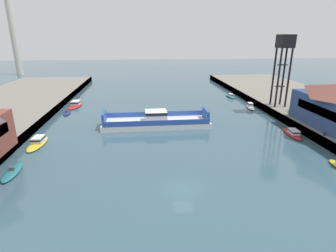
{
  "coord_description": "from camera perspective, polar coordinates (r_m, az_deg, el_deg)",
  "views": [
    {
      "loc": [
        -4.78,
        -28.98,
        18.07
      ],
      "look_at": [
        0.0,
        19.11,
        2.0
      ],
      "focal_mm": 28.89,
      "sensor_mm": 36.0,
      "label": 1
    }
  ],
  "objects": [
    {
      "name": "moored_boat_upstream_a",
      "position": [
        57.17,
        24.82,
        -1.32
      ],
      "size": [
        2.79,
        7.42,
        1.23
      ],
      "color": "red",
      "rests_on": "ground"
    },
    {
      "name": "chain_ferry",
      "position": [
        57.14,
        -2.54,
        1.02
      ],
      "size": [
        22.44,
        6.9,
        3.31
      ],
      "color": "silver",
      "rests_on": "ground"
    },
    {
      "name": "moored_boat_far_right",
      "position": [
        71.04,
        -20.53,
        2.65
      ],
      "size": [
        2.06,
        5.48,
        0.91
      ],
      "color": "navy",
      "rests_on": "ground"
    },
    {
      "name": "moored_boat_near_right",
      "position": [
        77.9,
        -18.92,
        4.38
      ],
      "size": [
        3.42,
        8.4,
        1.41
      ],
      "color": "red",
      "rests_on": "ground"
    },
    {
      "name": "moored_boat_mid_left",
      "position": [
        74.31,
        16.99,
        3.95
      ],
      "size": [
        2.02,
        5.1,
        1.53
      ],
      "color": "white",
      "rests_on": "ground"
    },
    {
      "name": "crane_tower",
      "position": [
        70.83,
        23.35,
        14.39
      ],
      "size": [
        3.31,
        3.31,
        16.82
      ],
      "color": "black",
      "rests_on": "quay_right"
    },
    {
      "name": "bollard_left_aft",
      "position": [
        48.67,
        -31.96,
        -3.69
      ],
      "size": [
        0.32,
        0.32,
        0.71
      ],
      "color": "black",
      "rests_on": "quay_left"
    },
    {
      "name": "moored_boat_upstream_b",
      "position": [
        52.7,
        -25.79,
        -3.02
      ],
      "size": [
        2.6,
        7.51,
        1.3
      ],
      "color": "yellow",
      "rests_on": "ground"
    },
    {
      "name": "bollard_right_aft",
      "position": [
        54.13,
        30.12,
        -1.35
      ],
      "size": [
        0.32,
        0.32,
        0.71
      ],
      "color": "black",
      "rests_on": "quay_right"
    },
    {
      "name": "smokestack_distant_b",
      "position": [
        154.62,
        -29.91,
        17.15
      ],
      "size": [
        3.33,
        3.33,
        39.78
      ],
      "color": "beige",
      "rests_on": "ground"
    },
    {
      "name": "moored_boat_far_left",
      "position": [
        43.63,
        -29.99,
        -8.36
      ],
      "size": [
        2.16,
        6.29,
        0.99
      ],
      "color": "#237075",
      "rests_on": "ground"
    },
    {
      "name": "ground_plane",
      "position": [
        34.48,
        3.23,
        -13.24
      ],
      "size": [
        400.0,
        400.0,
        0.0
      ],
      "primitive_type": "plane",
      "color": "#385666"
    },
    {
      "name": "moored_boat_near_left",
      "position": [
        86.87,
        13.01,
        6.21
      ],
      "size": [
        2.33,
        5.58,
        1.2
      ],
      "color": "#237075",
      "rests_on": "ground"
    }
  ]
}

